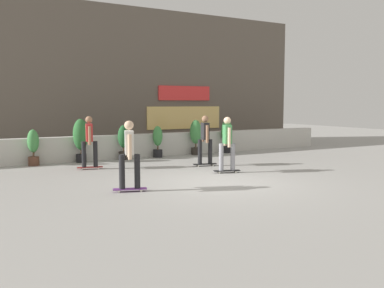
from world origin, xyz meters
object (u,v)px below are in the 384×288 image
potted_plant_4 (196,135)px  skater_foreground (205,138)px  potted_plant_0 (33,146)px  skater_by_wall_right (227,142)px  potted_plant_5 (227,134)px  potted_plant_1 (81,137)px  potted_plant_2 (123,141)px  potted_plant_3 (158,141)px  skater_far_left (129,152)px  skater_by_wall_left (89,140)px

potted_plant_4 → skater_foreground: (-1.24, -2.86, 0.12)m
potted_plant_0 → potted_plant_4: 6.28m
potted_plant_4 → skater_by_wall_right: size_ratio=0.84×
potted_plant_5 → skater_foreground: (-2.74, -2.86, 0.13)m
potted_plant_1 → skater_foreground: (3.44, -2.86, 0.03)m
skater_foreground → potted_plant_0: bearing=150.5°
potted_plant_0 → skater_foreground: (5.04, -2.86, 0.28)m
skater_foreground → potted_plant_4: bearing=66.6°
potted_plant_2 → skater_by_wall_right: 4.71m
skater_by_wall_right → potted_plant_4: bearing=72.8°
potted_plant_1 → potted_plant_3: potted_plant_1 is taller
potted_plant_2 → potted_plant_4: potted_plant_4 is taller
potted_plant_1 → potted_plant_5: 6.18m
skater_far_left → potted_plant_5: bearing=40.9°
potted_plant_2 → skater_far_left: bearing=-107.9°
potted_plant_3 → potted_plant_4: 1.71m
potted_plant_2 → potted_plant_5: size_ratio=0.91×
potted_plant_3 → skater_by_wall_right: 4.40m
potted_plant_5 → skater_by_wall_left: skater_by_wall_left is taller
potted_plant_2 → potted_plant_5: (4.60, 0.00, 0.10)m
potted_plant_2 → potted_plant_4: size_ratio=0.90×
potted_plant_5 → skater_by_wall_right: bearing=-123.2°
potted_plant_5 → skater_by_wall_left: size_ratio=0.83×
potted_plant_3 → skater_foreground: (0.46, -2.86, 0.28)m
potted_plant_0 → potted_plant_5: potted_plant_5 is taller
potted_plant_0 → potted_plant_2: bearing=-0.0°
skater_by_wall_left → skater_by_wall_right: bearing=-37.7°
potted_plant_3 → potted_plant_4: (1.70, -0.00, 0.16)m
potted_plant_0 → skater_by_wall_right: skater_by_wall_right is taller
potted_plant_5 → skater_far_left: size_ratio=0.83×
potted_plant_4 → skater_by_wall_right: bearing=-107.2°
potted_plant_1 → potted_plant_4: potted_plant_1 is taller
potted_plant_4 → skater_foreground: bearing=-113.4°
potted_plant_0 → skater_by_wall_left: (1.46, -1.69, 0.28)m
potted_plant_1 → skater_by_wall_right: size_ratio=0.92×
potted_plant_1 → potted_plant_3: size_ratio=1.27×
skater_by_wall_right → potted_plant_0: bearing=138.4°
skater_by_wall_right → skater_by_wall_left: 4.38m
skater_by_wall_left → potted_plant_5: bearing=15.0°
potted_plant_3 → potted_plant_4: potted_plant_4 is taller
skater_by_wall_right → potted_plant_2: bearing=111.7°
potted_plant_5 → skater_foreground: bearing=-133.8°
potted_plant_0 → skater_far_left: (1.40, -5.53, 0.28)m
potted_plant_4 → skater_far_left: bearing=-131.4°
skater_by_wall_right → skater_foreground: (0.12, 1.52, 0.00)m
potted_plant_0 → potted_plant_5: size_ratio=0.87×
potted_plant_1 → skater_far_left: 5.54m
potted_plant_3 → skater_foreground: 2.91m
skater_by_wall_right → skater_far_left: (-3.53, -1.16, 0.00)m
potted_plant_4 → skater_by_wall_left: bearing=-160.6°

